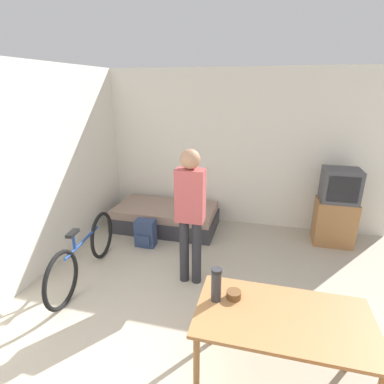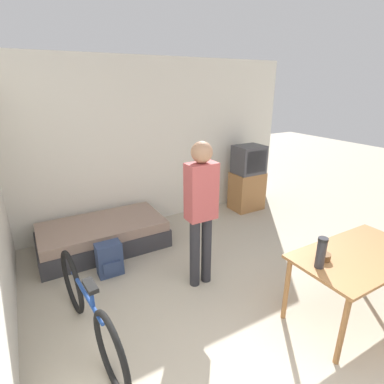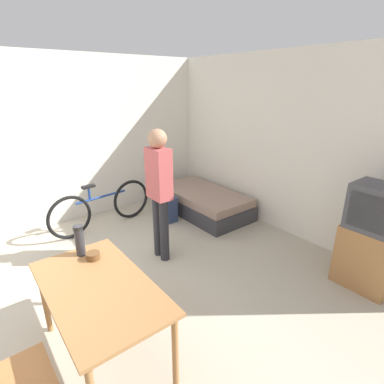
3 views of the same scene
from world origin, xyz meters
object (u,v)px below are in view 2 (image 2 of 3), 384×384
at_px(tv, 248,179).
at_px(bicycle, 88,311).
at_px(backpack, 109,259).
at_px(dining_table, 359,262).
at_px(person_standing, 201,205).
at_px(thermos_flask, 321,251).
at_px(mate_bowl, 324,257).
at_px(daybed, 103,235).

distance_m(tv, bicycle, 3.78).
xyz_separation_m(bicycle, backpack, (0.44, 0.97, -0.14)).
distance_m(dining_table, person_standing, 1.67).
relative_size(thermos_flask, mate_bowl, 2.40).
relative_size(daybed, mate_bowl, 14.47).
xyz_separation_m(person_standing, mate_bowl, (0.66, -1.13, -0.25)).
distance_m(tv, person_standing, 2.53).
height_order(dining_table, thermos_flask, thermos_flask).
bearing_deg(mate_bowl, tv, 63.92).
relative_size(person_standing, backpack, 3.98).
bearing_deg(backpack, dining_table, -44.81).
height_order(bicycle, person_standing, person_standing).
bearing_deg(thermos_flask, mate_bowl, 23.25).
distance_m(thermos_flask, mate_bowl, 0.20).
bearing_deg(mate_bowl, bicycle, 156.70).
relative_size(thermos_flask, backpack, 0.68).
height_order(daybed, person_standing, person_standing).
relative_size(person_standing, thermos_flask, 5.89).
height_order(daybed, tv, tv).
distance_m(daybed, mate_bowl, 2.99).
distance_m(tv, dining_table, 2.92).
height_order(thermos_flask, backpack, thermos_flask).
bearing_deg(thermos_flask, bicycle, 153.67).
bearing_deg(bicycle, dining_table, -22.16).
distance_m(daybed, thermos_flask, 3.01).
distance_m(dining_table, thermos_flask, 0.59).
bearing_deg(tv, backpack, -164.01).
xyz_separation_m(daybed, person_standing, (0.81, -1.41, 0.82)).
distance_m(bicycle, backpack, 1.08).
xyz_separation_m(daybed, tv, (2.78, 0.12, 0.40)).
xyz_separation_m(daybed, bicycle, (-0.54, -1.67, 0.15)).
height_order(person_standing, mate_bowl, person_standing).
xyz_separation_m(tv, mate_bowl, (-1.30, -2.66, 0.17)).
bearing_deg(backpack, person_standing, -37.87).
bearing_deg(dining_table, mate_bowl, 163.91).
bearing_deg(backpack, daybed, 82.10).
bearing_deg(bicycle, mate_bowl, -23.30).
height_order(dining_table, mate_bowl, mate_bowl).
height_order(tv, mate_bowl, tv).
bearing_deg(mate_bowl, thermos_flask, -156.75).
bearing_deg(tv, thermos_flask, -117.92).
height_order(daybed, mate_bowl, mate_bowl).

